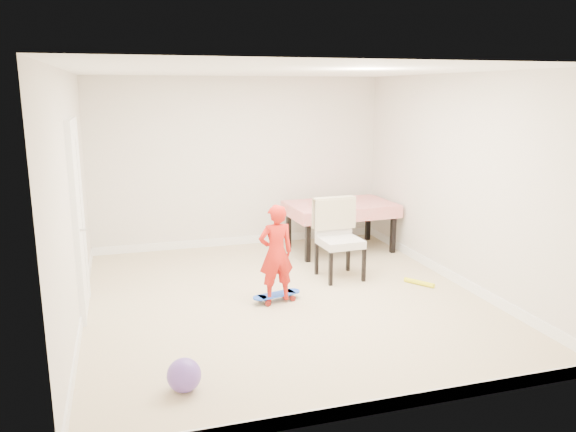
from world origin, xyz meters
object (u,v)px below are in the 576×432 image
object	(u,v)px
dining_chair	(340,239)
skateboard	(277,297)
balloon	(184,375)
dining_table	(340,227)
child	(276,256)

from	to	relation	value
dining_chair	skateboard	size ratio (longest dim) A/B	1.74
balloon	dining_table	bearing A→B (deg)	51.75
dining_table	skateboard	bearing A→B (deg)	-133.23
dining_table	dining_chair	xyz separation A→B (m)	(-0.49, -1.22, 0.15)
dining_table	balloon	size ratio (longest dim) A/B	5.58
dining_chair	skateboard	xyz separation A→B (m)	(-1.01, -0.57, -0.47)
dining_table	child	bearing A→B (deg)	-132.89
dining_chair	dining_table	bearing A→B (deg)	65.19
dining_table	child	world-z (taller)	child
dining_table	skateboard	distance (m)	2.35
dining_table	dining_chair	distance (m)	1.32
balloon	dining_chair	bearing A→B (deg)	45.10
balloon	child	bearing A→B (deg)	53.37
dining_table	child	size ratio (longest dim) A/B	1.39
skateboard	child	xyz separation A→B (m)	(-0.02, -0.04, 0.52)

